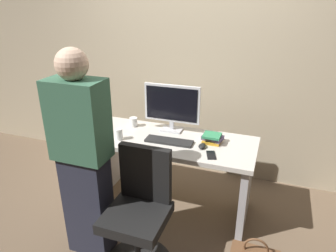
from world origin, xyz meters
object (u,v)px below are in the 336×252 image
Objects in this scene: cell_phone at (211,155)px; keyboard at (169,141)px; desk at (170,160)px; cup_by_monitor at (134,122)px; office_chair at (139,216)px; person_at_desk at (83,158)px; book_stack at (212,138)px; monitor at (172,105)px; mouse at (202,146)px; cup_near_keyboard at (119,134)px.

keyboard is at bearing 145.56° from cell_phone.
desk is 0.51m from cell_phone.
cup_by_monitor is (-0.44, 0.16, 0.26)m from desk.
person_at_desk is (-0.43, -0.01, 0.41)m from office_chair.
office_chair is at bearing 1.16° from person_at_desk.
office_chair is 4.80× the size of book_stack.
book_stack is at bearing -16.66° from monitor.
person_at_desk is at bearing -178.84° from office_chair.
book_stack is at bearing 82.49° from cell_phone.
office_chair is at bearing -143.76° from cell_phone.
office_chair is 0.95m from book_stack.
person_at_desk is (-0.41, -0.75, 0.33)m from desk.
mouse is (0.30, 0.67, 0.31)m from office_chair.
desk is 2.88× the size of monitor.
mouse is 0.15m from cell_phone.
cup_near_keyboard is at bearing -88.25° from cup_by_monitor.
keyboard is 4.30× the size of mouse.
desk is 7.96× the size of book_stack.
office_chair is at bearing -90.92° from keyboard.
mouse is at bearing -35.54° from monitor.
mouse is (0.73, 0.68, -0.10)m from person_at_desk.
cup_by_monitor is at bearing 151.98° from keyboard.
cup_near_keyboard is 0.86m from cell_phone.
mouse is (0.37, -0.26, -0.24)m from monitor.
person_at_desk reaches higher than monitor.
cup_by_monitor is at bearing 117.20° from office_chair.
monitor is 0.45m from cup_by_monitor.
mouse is 0.15m from book_stack.
book_stack reaches higher than cell_phone.
cup_near_keyboard is 0.84m from book_stack.
desk is at bearing -75.95° from monitor.
cup_by_monitor is (-0.40, -0.03, -0.21)m from monitor.
person_at_desk reaches higher than cup_near_keyboard.
monitor is 5.94× the size of cup_by_monitor.
cup_near_keyboard is 0.72× the size of cell_phone.
desk is at bearing 100.77° from keyboard.
keyboard is at bearing 58.45° from person_at_desk.
cup_near_keyboard is at bearing 92.38° from person_at_desk.
mouse is at bearing -17.08° from cup_by_monitor.
office_chair is at bearing -113.87° from mouse.
book_stack is (0.36, 0.13, 0.03)m from keyboard.
cell_phone is (0.40, 0.56, 0.30)m from office_chair.
keyboard is 2.99× the size of cell_phone.
cup_by_monitor is (-0.47, 0.91, 0.34)m from office_chair.
cup_by_monitor is at bearing 92.16° from person_at_desk.
mouse is 0.51× the size of book_stack.
book_stack is (0.38, 0.06, 0.25)m from desk.
cup_by_monitor is at bearing 91.75° from cup_near_keyboard.
keyboard is (0.06, -0.26, -0.25)m from monitor.
person_at_desk is 0.82m from keyboard.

